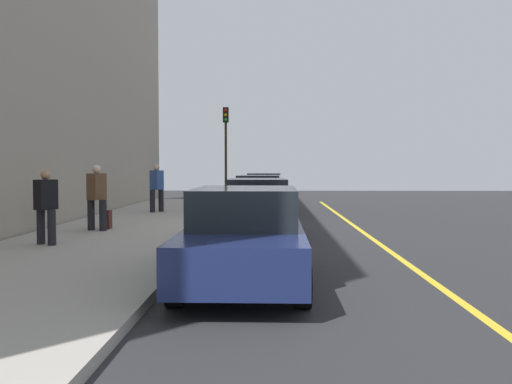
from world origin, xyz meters
name	(u,v)px	position (x,y,z in m)	size (l,w,h in m)	color
ground_plane	(250,232)	(0.00, 0.00, 0.00)	(56.00, 56.00, 0.00)	#28282B
sidewalk	(134,229)	(0.00, -3.30, 0.07)	(28.00, 4.60, 0.15)	#A39E93
lane_stripe_centre	(363,232)	(0.00, 3.20, 0.00)	(28.00, 0.14, 0.01)	gold
parked_car_silver	(263,189)	(-12.33, 0.23, 0.76)	(4.21, 2.00, 1.51)	black
parked_car_black	(259,195)	(-5.90, 0.14, 0.76)	(4.54, 2.03, 1.51)	black
parked_car_maroon	(257,206)	(0.44, 0.23, 0.76)	(4.70, 1.96, 1.51)	black
parked_car_navy	(245,236)	(7.35, 0.19, 0.76)	(4.77, 1.93, 1.51)	black
pedestrian_black_coat	(46,205)	(3.97, -4.29, 1.02)	(0.52, 0.49, 1.63)	black
pedestrian_brown_coat	(97,196)	(1.14, -4.03, 1.08)	(0.55, 0.55, 1.75)	black
pedestrian_blue_coat	(157,186)	(-5.21, -3.67, 1.10)	(0.55, 0.56, 1.79)	black
traffic_light_pole	(226,138)	(-10.94, -1.52, 3.16)	(0.35, 0.26, 4.47)	#2D2D19
rolling_suitcase	(107,219)	(0.69, -3.90, 0.40)	(0.34, 0.22, 0.86)	#471E19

